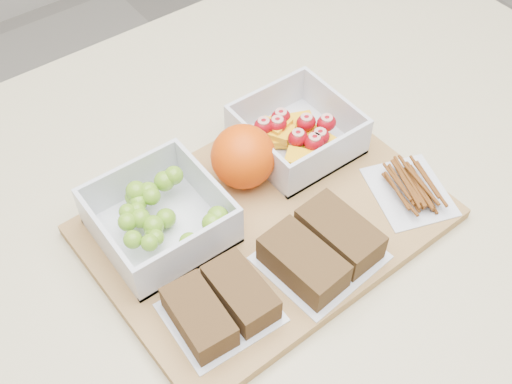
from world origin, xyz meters
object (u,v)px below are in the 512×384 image
cutting_board (266,222)px  sandwich_bag_center (321,248)px  grape_container (160,217)px  sandwich_bag_left (220,305)px  pretzel_bag (411,186)px  fruit_container (296,134)px  orange (243,157)px

cutting_board → sandwich_bag_center: (0.01, -0.09, 0.03)m
cutting_board → sandwich_bag_center: 0.09m
grape_container → sandwich_bag_center: size_ratio=1.02×
sandwich_bag_left → pretzel_bag: 0.29m
sandwich_bag_left → pretzel_bag: bearing=0.1°
fruit_container → sandwich_bag_center: size_ratio=0.99×
grape_container → pretzel_bag: (0.29, -0.14, -0.01)m
grape_container → sandwich_bag_left: size_ratio=1.20×
orange → fruit_container: bearing=3.9°
cutting_board → fruit_container: (0.11, 0.08, 0.03)m
orange → pretzel_bag: orange is taller
orange → sandwich_bag_left: 0.20m
fruit_container → sandwich_bag_center: (-0.09, -0.16, -0.00)m
cutting_board → grape_container: size_ratio=2.91×
grape_container → fruit_container: size_ratio=1.03×
cutting_board → sandwich_bag_left: 0.15m
grape_container → sandwich_bag_left: 0.14m
fruit_container → orange: (-0.09, -0.01, 0.02)m
grape_container → sandwich_bag_center: 0.20m
grape_container → pretzel_bag: bearing=-25.7°
fruit_container → sandwich_bag_left: fruit_container is taller
grape_container → fruit_container: grape_container is taller
sandwich_bag_left → sandwich_bag_center: (0.14, -0.01, 0.00)m
cutting_board → sandwich_bag_left: sandwich_bag_left is taller
grape_container → fruit_container: bearing=3.9°
orange → pretzel_bag: (0.16, -0.15, -0.03)m
sandwich_bag_left → sandwich_bag_center: size_ratio=0.85×
fruit_container → pretzel_bag: fruit_container is taller
pretzel_bag → grape_container: bearing=154.3°
fruit_container → sandwich_bag_left: size_ratio=1.16×
grape_container → sandwich_bag_center: (0.13, -0.15, -0.01)m
grape_container → orange: 0.13m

